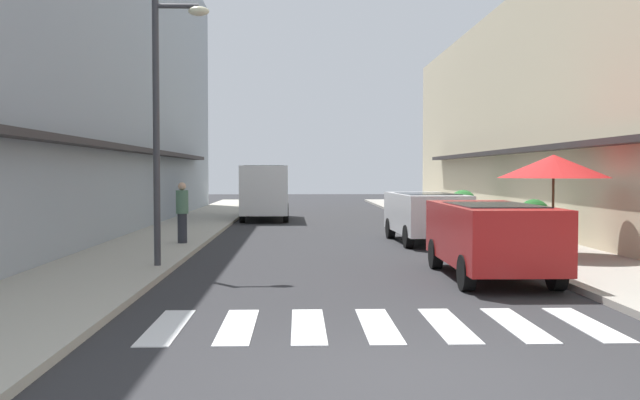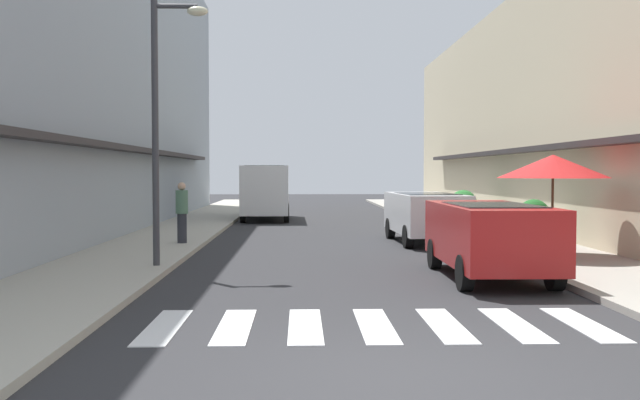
{
  "view_description": "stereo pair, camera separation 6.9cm",
  "coord_description": "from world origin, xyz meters",
  "px_view_note": "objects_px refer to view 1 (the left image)",
  "views": [
    {
      "loc": [
        -1.08,
        -6.98,
        2.08
      ],
      "look_at": [
        -0.38,
        15.82,
        1.18
      ],
      "focal_mm": 39.4,
      "sensor_mm": 36.0,
      "label": 1
    },
    {
      "loc": [
        -1.01,
        -6.98,
        2.08
      ],
      "look_at": [
        -0.38,
        15.82,
        1.18
      ],
      "focal_mm": 39.4,
      "sensor_mm": 36.0,
      "label": 2
    }
  ],
  "objects_px": {
    "planter_midblock": "(534,224)",
    "pedestrian_walking_near": "(182,211)",
    "street_lamp": "(165,104)",
    "parked_car_mid": "(426,212)",
    "planter_far": "(463,208)",
    "cafe_umbrella": "(554,167)",
    "delivery_van": "(265,188)",
    "parked_car_near": "(491,232)"
  },
  "relations": [
    {
      "from": "delivery_van",
      "to": "street_lamp",
      "type": "distance_m",
      "value": 16.06
    },
    {
      "from": "parked_car_near",
      "to": "parked_car_mid",
      "type": "height_order",
      "value": "same"
    },
    {
      "from": "planter_midblock",
      "to": "cafe_umbrella",
      "type": "bearing_deg",
      "value": -98.82
    },
    {
      "from": "planter_midblock",
      "to": "pedestrian_walking_near",
      "type": "xyz_separation_m",
      "value": [
        -9.57,
        0.81,
        0.32
      ]
    },
    {
      "from": "parked_car_mid",
      "to": "delivery_van",
      "type": "xyz_separation_m",
      "value": [
        -5.18,
        10.2,
        0.48
      ]
    },
    {
      "from": "cafe_umbrella",
      "to": "planter_far",
      "type": "xyz_separation_m",
      "value": [
        0.18,
        9.76,
        -1.48
      ]
    },
    {
      "from": "parked_car_mid",
      "to": "cafe_umbrella",
      "type": "xyz_separation_m",
      "value": [
        2.23,
        -4.22,
        1.29
      ]
    },
    {
      "from": "street_lamp",
      "to": "cafe_umbrella",
      "type": "xyz_separation_m",
      "value": [
        8.77,
        1.45,
        -1.3
      ]
    },
    {
      "from": "delivery_van",
      "to": "parked_car_near",
      "type": "bearing_deg",
      "value": -73.19
    },
    {
      "from": "delivery_van",
      "to": "planter_far",
      "type": "distance_m",
      "value": 8.94
    },
    {
      "from": "parked_car_mid",
      "to": "planter_far",
      "type": "height_order",
      "value": "parked_car_mid"
    },
    {
      "from": "parked_car_mid",
      "to": "cafe_umbrella",
      "type": "bearing_deg",
      "value": -62.1
    },
    {
      "from": "planter_far",
      "to": "planter_midblock",
      "type": "bearing_deg",
      "value": -88.47
    },
    {
      "from": "pedestrian_walking_near",
      "to": "cafe_umbrella",
      "type": "bearing_deg",
      "value": 92.29
    },
    {
      "from": "planter_far",
      "to": "pedestrian_walking_near",
      "type": "bearing_deg",
      "value": -145.15
    },
    {
      "from": "street_lamp",
      "to": "pedestrian_walking_near",
      "type": "bearing_deg",
      "value": 95.25
    },
    {
      "from": "parked_car_near",
      "to": "delivery_van",
      "type": "xyz_separation_m",
      "value": [
        -5.18,
        17.16,
        0.48
      ]
    },
    {
      "from": "delivery_van",
      "to": "planter_far",
      "type": "xyz_separation_m",
      "value": [
        7.6,
        -4.65,
        -0.68
      ]
    },
    {
      "from": "parked_car_near",
      "to": "planter_midblock",
      "type": "height_order",
      "value": "parked_car_near"
    },
    {
      "from": "delivery_van",
      "to": "planter_far",
      "type": "height_order",
      "value": "delivery_van"
    },
    {
      "from": "parked_car_near",
      "to": "planter_far",
      "type": "height_order",
      "value": "parked_car_near"
    },
    {
      "from": "pedestrian_walking_near",
      "to": "parked_car_mid",
      "type": "bearing_deg",
      "value": 119.7
    },
    {
      "from": "parked_car_mid",
      "to": "planter_far",
      "type": "bearing_deg",
      "value": 66.47
    },
    {
      "from": "planter_far",
      "to": "pedestrian_walking_near",
      "type": "relative_size",
      "value": 0.77
    },
    {
      "from": "street_lamp",
      "to": "planter_far",
      "type": "distance_m",
      "value": 14.61
    },
    {
      "from": "delivery_van",
      "to": "parked_car_mid",
      "type": "bearing_deg",
      "value": -63.06
    },
    {
      "from": "delivery_van",
      "to": "street_lamp",
      "type": "bearing_deg",
      "value": -94.87
    },
    {
      "from": "parked_car_near",
      "to": "street_lamp",
      "type": "height_order",
      "value": "street_lamp"
    },
    {
      "from": "delivery_van",
      "to": "pedestrian_walking_near",
      "type": "distance_m",
      "value": 11.33
    },
    {
      "from": "parked_car_near",
      "to": "planter_midblock",
      "type": "relative_size",
      "value": 3.53
    },
    {
      "from": "delivery_van",
      "to": "cafe_umbrella",
      "type": "height_order",
      "value": "cafe_umbrella"
    },
    {
      "from": "street_lamp",
      "to": "planter_midblock",
      "type": "distance_m",
      "value": 10.32
    },
    {
      "from": "planter_far",
      "to": "street_lamp",
      "type": "bearing_deg",
      "value": -128.6
    },
    {
      "from": "street_lamp",
      "to": "planter_midblock",
      "type": "height_order",
      "value": "street_lamp"
    },
    {
      "from": "parked_car_near",
      "to": "cafe_umbrella",
      "type": "bearing_deg",
      "value": 50.9
    },
    {
      "from": "parked_car_near",
      "to": "delivery_van",
      "type": "distance_m",
      "value": 17.94
    },
    {
      "from": "parked_car_mid",
      "to": "planter_far",
      "type": "relative_size",
      "value": 3.35
    },
    {
      "from": "parked_car_mid",
      "to": "street_lamp",
      "type": "bearing_deg",
      "value": -139.07
    },
    {
      "from": "street_lamp",
      "to": "pedestrian_walking_near",
      "type": "distance_m",
      "value": 5.32
    },
    {
      "from": "delivery_van",
      "to": "pedestrian_walking_near",
      "type": "height_order",
      "value": "delivery_van"
    },
    {
      "from": "parked_car_near",
      "to": "street_lamp",
      "type": "relative_size",
      "value": 0.79
    },
    {
      "from": "cafe_umbrella",
      "to": "planter_midblock",
      "type": "relative_size",
      "value": 2.09
    }
  ]
}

